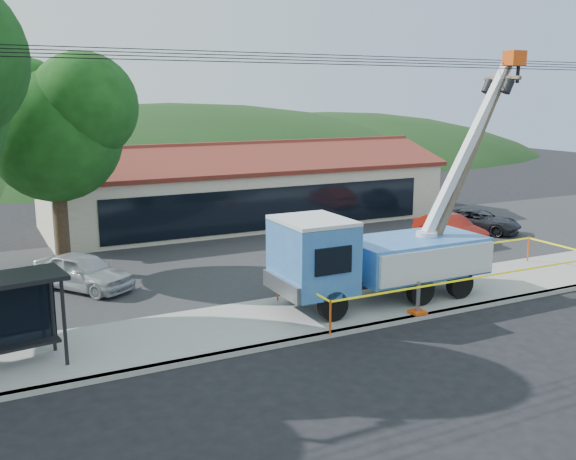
# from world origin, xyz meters

# --- Properties ---
(ground) EXTENTS (120.00, 120.00, 0.00)m
(ground) POSITION_xyz_m (0.00, 0.00, 0.00)
(ground) COLOR black
(ground) RESTS_ON ground
(curb) EXTENTS (60.00, 0.25, 0.15)m
(curb) POSITION_xyz_m (0.00, 2.10, 0.07)
(curb) COLOR gray
(curb) RESTS_ON ground
(sidewalk) EXTENTS (60.00, 4.00, 0.15)m
(sidewalk) POSITION_xyz_m (0.00, 4.00, 0.07)
(sidewalk) COLOR gray
(sidewalk) RESTS_ON ground
(parking_lot) EXTENTS (60.00, 12.00, 0.10)m
(parking_lot) POSITION_xyz_m (0.00, 12.00, 0.05)
(parking_lot) COLOR #28282B
(parking_lot) RESTS_ON ground
(strip_mall) EXTENTS (22.50, 8.53, 4.67)m
(strip_mall) POSITION_xyz_m (4.00, 19.98, 1.88)
(strip_mall) COLOR #BFB398
(strip_mall) RESTS_ON ground
(tree_lot) EXTENTS (6.30, 5.60, 8.94)m
(tree_lot) POSITION_xyz_m (-7.00, 13.00, 6.21)
(tree_lot) COLOR #332316
(tree_lot) RESTS_ON ground
(hill_center) EXTENTS (89.60, 64.00, 32.00)m
(hill_center) POSITION_xyz_m (10.00, 55.00, 0.00)
(hill_center) COLOR #163312
(hill_center) RESTS_ON ground
(hill_east) EXTENTS (72.80, 52.00, 26.00)m
(hill_east) POSITION_xyz_m (30.00, 55.00, 0.00)
(hill_east) COLOR #163312
(hill_east) RESTS_ON ground
(utility_truck) EXTENTS (9.76, 4.22, 8.68)m
(utility_truck) POSITION_xyz_m (2.23, 4.10, 1.82)
(utility_truck) COLOR black
(utility_truck) RESTS_ON ground
(leaning_pole) EXTENTS (4.24, 1.74, 8.55)m
(leaning_pole) POSITION_xyz_m (6.15, 4.09, 4.80)
(leaning_pole) COLOR brown
(leaning_pole) RESTS_ON ground
(bus_shelter) EXTENTS (2.79, 1.93, 2.51)m
(bus_shelter) POSITION_xyz_m (-9.50, 3.82, 1.99)
(bus_shelter) COLOR black
(bus_shelter) RESTS_ON ground
(caution_tape) EXTENTS (12.20, 3.72, 1.08)m
(caution_tape) POSITION_xyz_m (5.22, 3.77, 0.95)
(caution_tape) COLOR #EC4A0C
(caution_tape) RESTS_ON ground
(car_silver) EXTENTS (3.72, 4.28, 1.39)m
(car_silver) POSITION_xyz_m (-6.71, 10.20, 0.00)
(car_silver) COLOR #B7BABE
(car_silver) RESTS_ON ground
(car_red) EXTENTS (1.62, 4.13, 1.34)m
(car_red) POSITION_xyz_m (10.89, 10.20, 0.00)
(car_red) COLOR #A31C10
(car_red) RESTS_ON ground
(car_dark) EXTENTS (3.83, 4.74, 1.20)m
(car_dark) POSITION_xyz_m (13.82, 11.35, 0.00)
(car_dark) COLOR black
(car_dark) RESTS_ON ground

